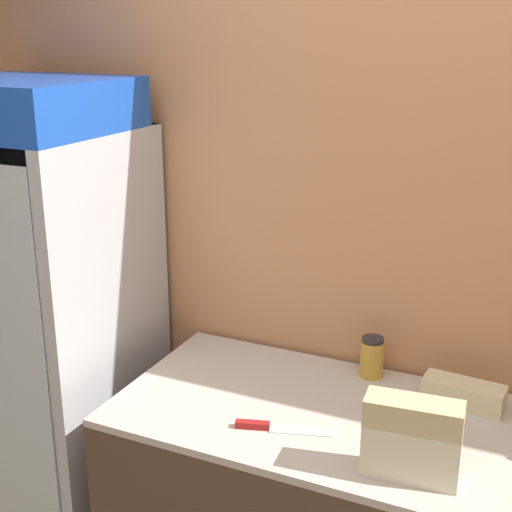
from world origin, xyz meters
name	(u,v)px	position (x,y,z in m)	size (l,w,h in m)	color
wall_back	(417,248)	(0.01, 1.34, 1.36)	(5.20, 0.10, 2.70)	tan
beverage_cooler	(56,309)	(-1.29, 0.99, 1.04)	(0.65, 0.69, 1.91)	#B2B7BC
sandwich_stack_bottom	(410,464)	(0.16, 0.69, 0.94)	(0.27, 0.12, 0.08)	beige
sandwich_stack_middle	(412,439)	(0.16, 0.69, 1.02)	(0.27, 0.13, 0.08)	beige
sandwich_stack_top	(414,414)	(0.16, 0.69, 1.10)	(0.27, 0.12, 0.08)	tan
sandwich_flat_right	(463,394)	(0.23, 1.15, 0.94)	(0.27, 0.12, 0.08)	beige
chefs_knife	(270,427)	(-0.28, 0.75, 0.91)	(0.30, 0.12, 0.02)	silver
condiment_jar	(372,357)	(-0.10, 1.22, 0.97)	(0.08, 0.08, 0.15)	gold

